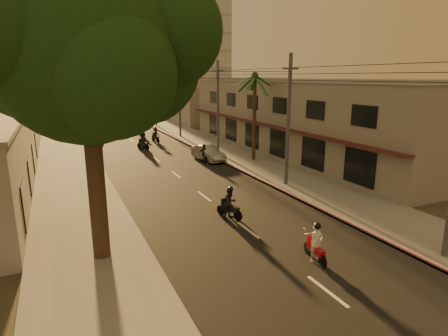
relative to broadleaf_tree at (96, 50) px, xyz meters
The scene contains 19 objects.
ground 10.96m from the broadleaf_tree, 17.97° to the right, with size 160.00×160.00×0.00m, color #383023.
road 20.84m from the broadleaf_tree, 69.68° to the left, with size 10.00×140.00×0.02m, color black.
sidewalk_right 24.26m from the broadleaf_tree, 51.68° to the left, with size 5.00×140.00×0.12m, color slate.
sidewalk_left 19.76m from the broadleaf_tree, 92.85° to the left, with size 5.00×140.00×0.12m, color slate.
curb_stripe 19.30m from the broadleaf_tree, 47.67° to the left, with size 0.20×60.00×0.20m, color #B41313.
shophouse_row 26.41m from the broadleaf_tree, 37.63° to the left, with size 8.80×34.20×7.30m.
distant_tower 58.67m from the broadleaf_tree, 67.22° to the left, with size 12.10×12.10×28.00m.
broadleaf_tree is the anchor object (origin of this frame).
palm_tree 20.18m from the broadleaf_tree, 43.48° to the left, with size 5.00×5.00×8.20m.
utility_poles 22.06m from the broadleaf_tree, 54.34° to the left, with size 1.20×48.26×9.00m.
filler_right 47.87m from the broadleaf_tree, 64.31° to the left, with size 8.00×14.00×6.00m, color #9D968D.
filler_left_far 50.64m from the broadleaf_tree, 98.43° to the left, with size 8.00×14.00×7.00m, color #9D968D.
scooter_red 11.62m from the broadleaf_tree, 28.33° to the right, with size 0.75×1.74×1.71m.
scooter_mid_a 10.21m from the broadleaf_tree, 15.19° to the left, with size 1.26×1.73×1.79m.
scooter_mid_b 19.71m from the broadleaf_tree, 55.78° to the left, with size 1.07×1.71×1.69m.
scooter_far_a 25.48m from the broadleaf_tree, 74.15° to the left, with size 1.32×1.85×1.94m.
scooter_far_b 29.64m from the broadleaf_tree, 71.80° to the left, with size 1.37×1.84×1.83m.
parked_car 20.46m from the broadleaf_tree, 55.15° to the left, with size 1.96×4.38×1.40m, color gray.
scooter_far_c 34.54m from the broadleaf_tree, 75.53° to the left, with size 0.85×1.74×1.71m.
Camera 1 is at (-8.31, -13.35, 7.48)m, focal length 30.00 mm.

